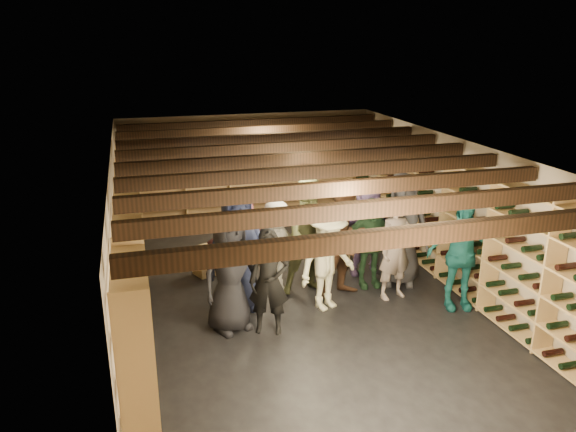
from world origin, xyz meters
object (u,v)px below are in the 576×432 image
at_px(person_5, 242,245).
at_px(person_12, 401,229).
at_px(person_8, 345,242).
at_px(person_4, 460,254).
at_px(person_2, 311,237).
at_px(person_3, 328,260).
at_px(person_9, 277,248).
at_px(person_10, 369,243).
at_px(crate_stack_left, 210,259).
at_px(person_6, 237,250).
at_px(person_7, 396,249).
at_px(person_0, 230,272).
at_px(crate_loose, 334,255).
at_px(person_1, 269,281).
at_px(person_11, 368,229).
at_px(crate_stack_right, 317,232).

bearing_deg(person_5, person_12, -26.57).
relative_size(person_8, person_12, 0.95).
bearing_deg(person_4, person_2, 162.79).
height_order(person_3, person_8, person_8).
bearing_deg(person_9, person_10, -18.52).
distance_m(crate_stack_left, person_2, 2.03).
relative_size(person_2, person_9, 1.24).
bearing_deg(person_12, person_3, -138.42).
xyz_separation_m(crate_stack_left, person_2, (1.47, -1.21, 0.70)).
height_order(person_6, person_12, person_6).
bearing_deg(person_7, person_2, 143.64).
height_order(person_4, person_8, person_8).
relative_size(person_0, person_3, 1.11).
bearing_deg(person_12, crate_loose, 139.56).
height_order(person_0, person_12, person_12).
bearing_deg(person_6, person_1, -78.14).
xyz_separation_m(person_5, person_12, (2.61, -0.34, 0.12)).
relative_size(person_3, person_7, 0.96).
xyz_separation_m(crate_stack_left, person_11, (2.66, -0.74, 0.56)).
bearing_deg(person_5, person_10, -27.69).
bearing_deg(person_2, crate_loose, 52.65).
xyz_separation_m(person_5, person_8, (1.55, -0.52, 0.08)).
height_order(person_9, person_10, person_9).
relative_size(person_11, person_12, 0.85).
relative_size(crate_stack_left, person_7, 0.36).
height_order(person_7, person_12, person_12).
relative_size(person_3, person_9, 1.03).
bearing_deg(crate_loose, person_8, -104.52).
distance_m(person_7, person_11, 1.02).
xyz_separation_m(person_5, person_11, (2.25, 0.21, -0.02)).
relative_size(person_2, person_4, 1.10).
xyz_separation_m(crate_stack_left, person_1, (0.51, -2.28, 0.52)).
height_order(crate_loose, person_9, person_9).
relative_size(crate_stack_left, person_5, 0.35).
bearing_deg(crate_stack_right, person_4, -69.41).
xyz_separation_m(crate_stack_left, person_10, (2.46, -1.25, 0.51)).
relative_size(crate_loose, person_8, 0.27).
distance_m(person_0, person_8, 2.04).
distance_m(person_3, person_11, 1.56).
relative_size(person_5, person_8, 0.91).
distance_m(crate_loose, person_0, 3.21).
relative_size(person_3, person_10, 1.04).
xyz_separation_m(crate_stack_right, person_3, (-0.74, -2.64, 0.54)).
xyz_separation_m(person_0, person_4, (3.46, -0.28, -0.01)).
distance_m(person_0, person_5, 1.18).
xyz_separation_m(person_1, person_12, (2.50, 1.00, 0.18)).
bearing_deg(person_10, crate_stack_left, 156.48).
xyz_separation_m(person_1, person_5, (-0.11, 1.33, 0.06)).
xyz_separation_m(person_0, person_10, (2.46, 0.81, -0.12)).
bearing_deg(crate_stack_right, person_10, -84.88).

